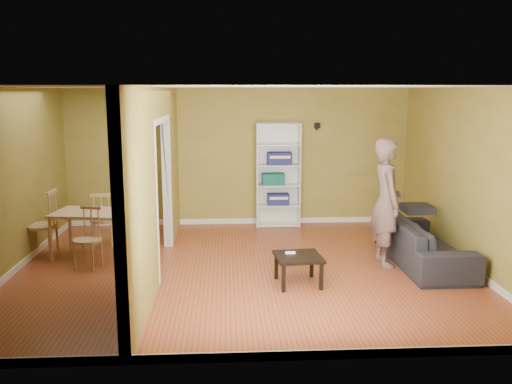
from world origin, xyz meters
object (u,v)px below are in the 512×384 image
person (387,191)px  chair_left (42,224)px  bookshelf (278,175)px  chair_near (87,238)px  coffee_table (298,260)px  chair_far (103,219)px  dining_table (92,216)px  sofa (424,236)px

person → chair_left: person is taller
bookshelf → chair_near: bearing=-141.0°
chair_left → chair_near: (0.84, -0.59, -0.08)m
chair_near → bookshelf: bearing=52.3°
coffee_table → chair_far: 3.63m
bookshelf → dining_table: bearing=-148.6°
bookshelf → chair_left: size_ratio=1.86×
coffee_table → sofa: bearing=21.7°
coffee_table → dining_table: 3.35m
chair_far → sofa: bearing=157.5°
dining_table → chair_left: size_ratio=1.09×
dining_table → bookshelf: bearing=31.4°
sofa → chair_left: 5.83m
sofa → coffee_table: size_ratio=3.72×
bookshelf → sofa: bearing=-51.8°
sofa → bookshelf: 3.21m
chair_left → person: bearing=85.3°
coffee_table → chair_left: (-3.81, 1.44, 0.19)m
bookshelf → chair_left: bearing=-154.4°
coffee_table → chair_far: (-3.01, 2.03, 0.12)m
dining_table → sofa: bearing=-7.1°
sofa → chair_far: (-4.99, 1.24, 0.03)m
dining_table → chair_left: chair_left is taller
person → chair_left: bearing=81.7°
sofa → chair_far: chair_far is taller
sofa → person: (-0.59, -0.01, 0.68)m
chair_far → chair_near: bearing=83.4°
person → chair_far: size_ratio=2.41×
person → chair_near: size_ratio=2.47×
person → coffee_table: 1.77m
sofa → chair_far: bearing=75.9°
chair_left → chair_far: size_ratio=1.15×
coffee_table → chair_near: chair_near is taller
sofa → chair_near: bearing=89.3°
person → bookshelf: person is taller
chair_left → chair_near: chair_left is taller
person → coffee_table: bearing=118.1°
bookshelf → chair_left: 4.28m
person → chair_near: person is taller
chair_left → chair_near: bearing=57.1°
coffee_table → dining_table: dining_table is taller
bookshelf → dining_table: (-3.05, -1.86, -0.34)m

